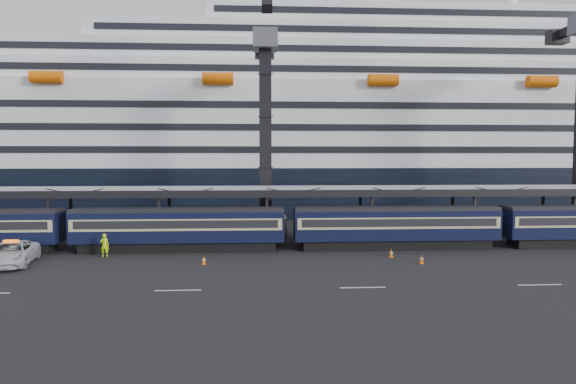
# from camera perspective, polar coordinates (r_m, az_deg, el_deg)

# --- Properties ---
(ground) EXTENTS (260.00, 260.00, 0.00)m
(ground) POSITION_cam_1_polar(r_m,az_deg,el_deg) (43.13, 25.87, -7.92)
(ground) COLOR black
(ground) RESTS_ON ground
(train) EXTENTS (133.05, 3.00, 4.05)m
(train) POSITION_cam_1_polar(r_m,az_deg,el_deg) (49.90, 15.62, -3.53)
(train) COLOR black
(train) RESTS_ON ground
(canopy) EXTENTS (130.00, 6.25, 5.53)m
(canopy) POSITION_cam_1_polar(r_m,az_deg,el_deg) (54.97, 18.90, 0.28)
(canopy) COLOR gray
(canopy) RESTS_ON ground
(cruise_ship) EXTENTS (214.09, 28.84, 34.00)m
(cruise_ship) POSITION_cam_1_polar(r_m,az_deg,el_deg) (85.15, 10.09, 6.45)
(cruise_ship) COLOR black
(cruise_ship) RESTS_ON ground
(crane_dark_near) EXTENTS (4.50, 17.75, 35.08)m
(crane_dark_near) POSITION_cam_1_polar(r_m,az_deg,el_deg) (55.45, -2.53, 7.43)
(crane_dark_near) COLOR #484A4F
(crane_dark_near) RESTS_ON ground
(pickup_truck) EXTENTS (4.18, 7.08, 1.85)m
(pickup_truck) POSITION_cam_1_polar(r_m,az_deg,el_deg) (46.35, -28.38, -6.03)
(pickup_truck) COLOR silver
(pickup_truck) RESTS_ON ground
(worker) EXTENTS (0.75, 0.51, 2.01)m
(worker) POSITION_cam_1_polar(r_m,az_deg,el_deg) (46.77, -19.71, -5.59)
(worker) COLOR #CAFF0D
(worker) RESTS_ON ground
(traffic_cone_b) EXTENTS (0.35, 0.35, 0.71)m
(traffic_cone_b) POSITION_cam_1_polar(r_m,az_deg,el_deg) (41.76, -9.35, -7.47)
(traffic_cone_b) COLOR #EA6007
(traffic_cone_b) RESTS_ON ground
(traffic_cone_c) EXTENTS (0.37, 0.37, 0.75)m
(traffic_cone_c) POSITION_cam_1_polar(r_m,az_deg,el_deg) (42.85, 14.63, -7.22)
(traffic_cone_c) COLOR #EA6007
(traffic_cone_c) RESTS_ON ground
(traffic_cone_d) EXTENTS (0.36, 0.36, 0.72)m
(traffic_cone_d) POSITION_cam_1_polar(r_m,az_deg,el_deg) (45.00, 11.39, -6.65)
(traffic_cone_d) COLOR #EA6007
(traffic_cone_d) RESTS_ON ground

